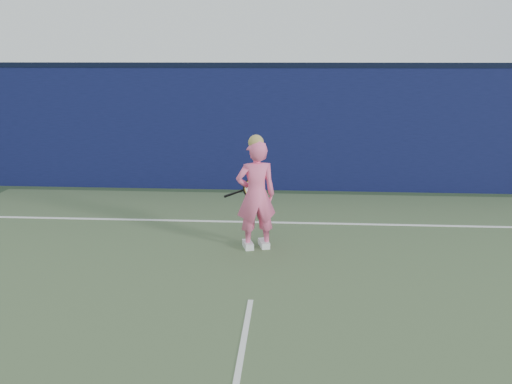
{
  "coord_description": "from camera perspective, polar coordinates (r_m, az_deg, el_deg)",
  "views": [
    {
      "loc": [
        0.44,
        -4.69,
        2.72
      ],
      "look_at": [
        -0.06,
        2.78,
        0.84
      ],
      "focal_mm": 38.0,
      "sensor_mm": 36.0,
      "label": 1
    }
  ],
  "objects": [
    {
      "name": "wall_cap",
      "position": [
        11.2,
        1.62,
        13.21
      ],
      "size": [
        24.0,
        0.42,
        0.1
      ],
      "primitive_type": "cube",
      "color": "black",
      "rests_on": "backstop_wall"
    },
    {
      "name": "court_lines",
      "position": [
        5.15,
        -1.74,
        -17.63
      ],
      "size": [
        11.0,
        12.04,
        0.01
      ],
      "color": "white",
      "rests_on": "court_surface"
    },
    {
      "name": "ground",
      "position": [
        5.44,
        -1.4,
        -15.92
      ],
      "size": [
        80.0,
        80.0,
        0.0
      ],
      "primitive_type": "plane",
      "color": "#2A3A24",
      "rests_on": "ground"
    },
    {
      "name": "racket",
      "position": [
        8.15,
        -0.64,
        0.37
      ],
      "size": [
        0.57,
        0.23,
        0.31
      ],
      "rotation": [
        0.0,
        0.0,
        0.22
      ],
      "color": "black",
      "rests_on": "ground"
    },
    {
      "name": "player",
      "position": [
        7.73,
        0.0,
        -0.29
      ],
      "size": [
        0.66,
        0.52,
        1.66
      ],
      "rotation": [
        0.0,
        0.0,
        3.42
      ],
      "color": "pink",
      "rests_on": "ground"
    },
    {
      "name": "backstop_wall",
      "position": [
        11.29,
        1.57,
        6.61
      ],
      "size": [
        24.0,
        0.4,
        2.5
      ],
      "primitive_type": "cube",
      "color": "#0D123A",
      "rests_on": "ground"
    }
  ]
}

